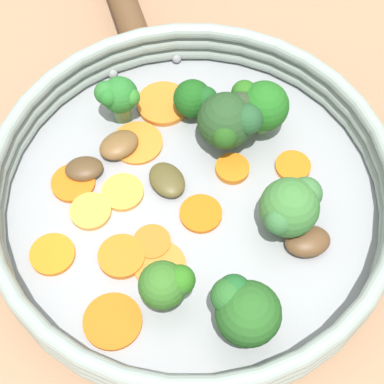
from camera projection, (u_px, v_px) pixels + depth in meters
ground_plane at (192, 209)px, 0.53m from camera, size 4.00×4.00×0.00m
skillet at (192, 205)px, 0.53m from camera, size 0.31×0.31×0.01m
skillet_rim_wall at (192, 189)px, 0.50m from camera, size 0.33×0.33×0.04m
skillet_rivet_left at (177, 58)px, 0.59m from camera, size 0.01×0.01×0.01m
skillet_rivet_right at (113, 73)px, 0.58m from camera, size 0.01×0.01×0.01m
carrot_slice_0 at (201, 214)px, 0.51m from camera, size 0.05×0.05×0.00m
carrot_slice_1 at (52, 254)px, 0.49m from camera, size 0.05×0.05×0.00m
carrot_slice_2 at (73, 183)px, 0.53m from camera, size 0.04×0.04×0.00m
carrot_slice_3 at (160, 265)px, 0.49m from camera, size 0.05×0.05×0.00m
carrot_slice_4 at (163, 104)px, 0.57m from camera, size 0.06×0.06×0.01m
carrot_slice_5 at (151, 242)px, 0.50m from camera, size 0.04×0.04×0.00m
carrot_slice_6 at (123, 192)px, 0.52m from camera, size 0.05×0.05×0.00m
carrot_slice_7 at (293, 166)px, 0.53m from camera, size 0.04×0.04×0.00m
carrot_slice_8 at (122, 256)px, 0.49m from camera, size 0.05×0.05×0.01m
carrot_slice_9 at (113, 321)px, 0.47m from camera, size 0.06×0.06×0.00m
carrot_slice_10 at (232, 169)px, 0.53m from camera, size 0.04×0.04×0.01m
carrot_slice_11 at (91, 211)px, 0.51m from camera, size 0.05×0.05×0.00m
carrot_slice_12 at (137, 143)px, 0.55m from camera, size 0.06×0.06×0.00m
broccoli_floret_0 at (118, 96)px, 0.54m from camera, size 0.04×0.03×0.05m
broccoli_floret_1 at (167, 285)px, 0.45m from camera, size 0.04×0.04×0.05m
broccoli_floret_2 at (244, 309)px, 0.44m from camera, size 0.05×0.05×0.06m
broccoli_floret_3 at (256, 103)px, 0.53m from camera, size 0.05×0.04×0.05m
broccoli_floret_4 at (229, 120)px, 0.52m from camera, size 0.05×0.05×0.05m
broccoli_floret_5 at (291, 207)px, 0.49m from camera, size 0.05×0.06×0.05m
broccoli_floret_6 at (197, 99)px, 0.55m from camera, size 0.04×0.03×0.04m
mushroom_piece_0 at (308, 241)px, 0.49m from camera, size 0.04×0.04×0.01m
mushroom_piece_1 at (123, 141)px, 0.54m from camera, size 0.03×0.04×0.01m
mushroom_piece_2 at (164, 183)px, 0.52m from camera, size 0.04×0.04×0.01m
mushroom_piece_3 at (84, 169)px, 0.53m from camera, size 0.04×0.04×0.01m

